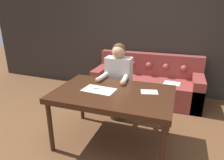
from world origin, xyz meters
TOP-DOWN VIEW (x-y plane):
  - ground_plane at (0.00, 0.00)m, footprint 16.00×16.00m
  - wall_back at (0.00, 2.06)m, footprint 8.00×0.06m
  - dining_table at (-0.10, 0.02)m, footprint 1.51×0.98m
  - couch at (0.07, 1.64)m, footprint 2.10×0.86m
  - person at (-0.24, 0.68)m, footprint 0.45×0.59m
  - pattern_paper_main at (-0.30, 0.02)m, footprint 0.44×0.29m
  - pattern_paper_offcut at (0.34, 0.16)m, footprint 0.24×0.20m
  - scissors at (-0.32, 0.04)m, footprint 0.24×0.13m

SIDE VIEW (x-z plane):
  - ground_plane at x=0.00m, z-range 0.00..0.00m
  - couch at x=0.07m, z-range -0.13..0.76m
  - person at x=-0.24m, z-range 0.01..1.28m
  - dining_table at x=-0.10m, z-range 0.31..1.07m
  - pattern_paper_main at x=-0.30m, z-range 0.76..0.76m
  - pattern_paper_offcut at x=0.34m, z-range 0.76..0.76m
  - scissors at x=-0.32m, z-range 0.76..0.77m
  - wall_back at x=0.00m, z-range 0.00..2.60m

